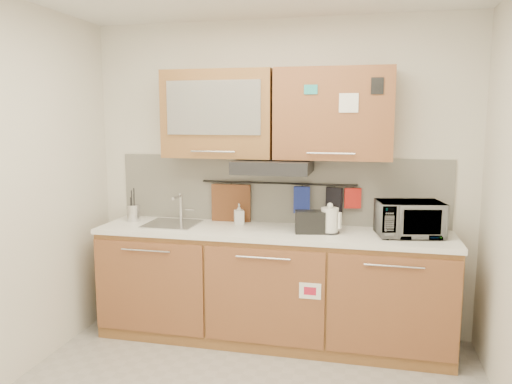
% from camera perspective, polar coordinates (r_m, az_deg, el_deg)
% --- Properties ---
extents(wall_back, '(3.20, 0.00, 3.20)m').
position_cam_1_polar(wall_back, '(4.21, 2.62, 1.63)').
color(wall_back, silver).
rests_on(wall_back, ground).
extents(base_cabinet, '(2.80, 0.64, 0.88)m').
position_cam_1_polar(base_cabinet, '(4.13, 1.76, -11.31)').
color(base_cabinet, '#996736').
rests_on(base_cabinet, floor).
extents(countertop, '(2.82, 0.62, 0.04)m').
position_cam_1_polar(countertop, '(3.98, 1.79, -4.62)').
color(countertop, white).
rests_on(countertop, base_cabinet).
extents(backsplash, '(2.80, 0.02, 0.56)m').
position_cam_1_polar(backsplash, '(4.21, 2.58, 0.26)').
color(backsplash, silver).
rests_on(backsplash, countertop).
extents(upper_cabinets, '(1.82, 0.37, 0.70)m').
position_cam_1_polar(upper_cabinets, '(4.01, 2.15, 8.88)').
color(upper_cabinets, '#996736').
rests_on(upper_cabinets, wall_back).
extents(range_hood, '(0.60, 0.46, 0.10)m').
position_cam_1_polar(range_hood, '(3.96, 1.99, 2.93)').
color(range_hood, black).
rests_on(range_hood, upper_cabinets).
extents(sink, '(0.42, 0.40, 0.26)m').
position_cam_1_polar(sink, '(4.23, -9.53, -3.60)').
color(sink, silver).
rests_on(sink, countertop).
extents(utensil_rail, '(1.30, 0.02, 0.02)m').
position_cam_1_polar(utensil_rail, '(4.17, 2.50, 1.00)').
color(utensil_rail, black).
rests_on(utensil_rail, backsplash).
extents(utensil_crock, '(0.15, 0.15, 0.28)m').
position_cam_1_polar(utensil_crock, '(4.42, -13.82, -2.29)').
color(utensil_crock, silver).
rests_on(utensil_crock, countertop).
extents(kettle, '(0.18, 0.18, 0.24)m').
position_cam_1_polar(kettle, '(3.88, 8.44, -3.32)').
color(kettle, silver).
rests_on(kettle, countertop).
extents(toaster, '(0.25, 0.17, 0.17)m').
position_cam_1_polar(toaster, '(3.88, 6.17, -3.39)').
color(toaster, black).
rests_on(toaster, countertop).
extents(microwave, '(0.53, 0.41, 0.26)m').
position_cam_1_polar(microwave, '(3.92, 17.11, -2.95)').
color(microwave, '#999999').
rests_on(microwave, countertop).
extents(soap_bottle, '(0.10, 0.10, 0.17)m').
position_cam_1_polar(soap_bottle, '(4.18, -1.94, -2.51)').
color(soap_bottle, '#999999').
rests_on(soap_bottle, countertop).
extents(cutting_board, '(0.34, 0.04, 0.42)m').
position_cam_1_polar(cutting_board, '(4.28, -2.88, -1.89)').
color(cutting_board, brown).
rests_on(cutting_board, utensil_rail).
extents(oven_mitt, '(0.14, 0.04, 0.22)m').
position_cam_1_polar(oven_mitt, '(4.14, 5.25, -0.90)').
color(oven_mitt, '#213198').
rests_on(oven_mitt, utensil_rail).
extents(dark_pouch, '(0.14, 0.09, 0.21)m').
position_cam_1_polar(dark_pouch, '(4.12, 8.91, -0.95)').
color(dark_pouch, black).
rests_on(dark_pouch, utensil_rail).
extents(pot_holder, '(0.13, 0.05, 0.16)m').
position_cam_1_polar(pot_holder, '(4.10, 10.99, -0.70)').
color(pot_holder, red).
rests_on(pot_holder, utensil_rail).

